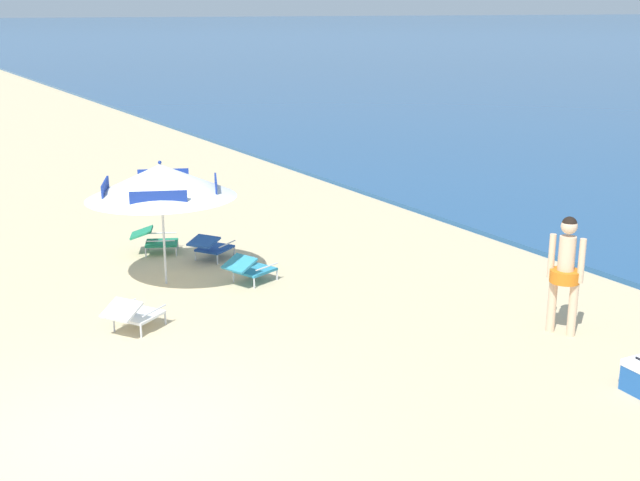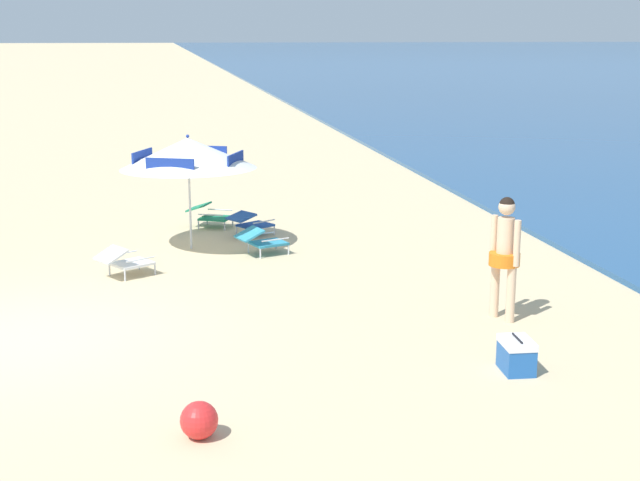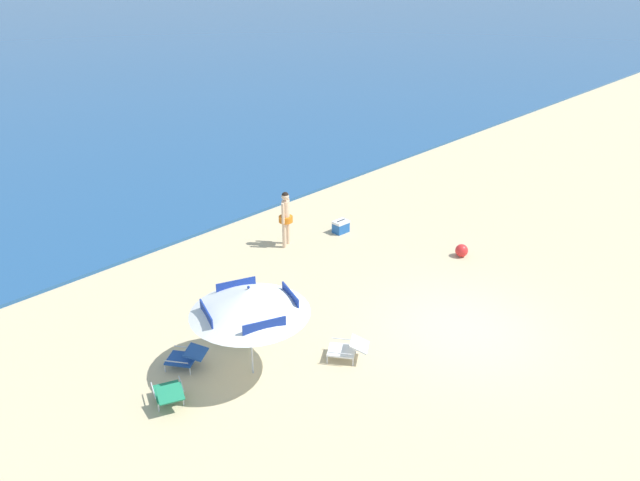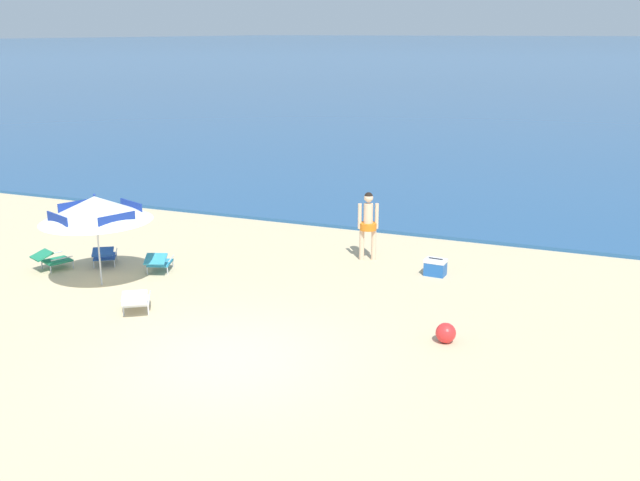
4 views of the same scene
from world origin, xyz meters
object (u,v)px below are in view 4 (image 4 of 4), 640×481
(cooler_box, at_px, (435,267))
(lounge_chair_under_umbrella, at_px, (104,255))
(beach_umbrella_striped_main, at_px, (95,209))
(lounge_chair_facing_sea, at_px, (52,259))
(person_standing_near_shore, at_px, (368,221))
(beach_ball, at_px, (446,333))
(lounge_chair_spare_folded, at_px, (158,262))
(lounge_chair_beside_umbrella, at_px, (136,300))

(cooler_box, bearing_deg, lounge_chair_under_umbrella, -163.02)
(beach_umbrella_striped_main, relative_size, cooler_box, 5.85)
(beach_umbrella_striped_main, height_order, cooler_box, beach_umbrella_striped_main)
(lounge_chair_facing_sea, xyz_separation_m, person_standing_near_shore, (6.82, 3.68, 0.73))
(person_standing_near_shore, height_order, beach_ball, person_standing_near_shore)
(lounge_chair_under_umbrella, relative_size, lounge_chair_spare_folded, 1.00)
(beach_umbrella_striped_main, relative_size, lounge_chair_beside_umbrella, 2.97)
(lounge_chair_facing_sea, bearing_deg, beach_ball, -3.90)
(lounge_chair_beside_umbrella, height_order, cooler_box, lounge_chair_beside_umbrella)
(person_standing_near_shore, bearing_deg, cooler_box, -16.79)
(beach_umbrella_striped_main, relative_size, lounge_chair_facing_sea, 3.01)
(lounge_chair_facing_sea, bearing_deg, lounge_chair_beside_umbrella, -23.98)
(lounge_chair_beside_umbrella, xyz_separation_m, person_standing_near_shore, (3.23, 5.28, 0.73))
(lounge_chair_facing_sea, relative_size, person_standing_near_shore, 0.57)
(beach_umbrella_striped_main, distance_m, lounge_chair_spare_folded, 2.08)
(cooler_box, height_order, beach_ball, cooler_box)
(lounge_chair_under_umbrella, relative_size, person_standing_near_shore, 0.57)
(cooler_box, xyz_separation_m, beach_ball, (1.12, -3.78, -0.01))
(lounge_chair_under_umbrella, distance_m, beach_ball, 8.97)
(beach_ball, bearing_deg, person_standing_near_shore, 124.65)
(lounge_chair_facing_sea, relative_size, cooler_box, 1.94)
(beach_umbrella_striped_main, relative_size, lounge_chair_spare_folded, 3.02)
(lounge_chair_under_umbrella, height_order, beach_ball, lounge_chair_under_umbrella)
(lounge_chair_under_umbrella, xyz_separation_m, lounge_chair_facing_sea, (-0.97, -0.75, -0.00))
(lounge_chair_spare_folded, bearing_deg, cooler_box, 20.53)
(beach_umbrella_striped_main, distance_m, lounge_chair_beside_umbrella, 2.60)
(beach_umbrella_striped_main, distance_m, lounge_chair_facing_sea, 2.40)
(lounge_chair_under_umbrella, relative_size, cooler_box, 1.93)
(beach_ball, bearing_deg, beach_umbrella_striped_main, 178.43)
(lounge_chair_under_umbrella, distance_m, lounge_chair_beside_umbrella, 3.52)
(lounge_chair_under_umbrella, height_order, lounge_chair_spare_folded, lounge_chair_spare_folded)
(lounge_chair_beside_umbrella, distance_m, cooler_box, 6.96)
(cooler_box, bearing_deg, lounge_chair_spare_folded, -159.47)
(beach_umbrella_striped_main, bearing_deg, lounge_chair_beside_umbrella, -32.82)
(lounge_chair_spare_folded, distance_m, cooler_box, 6.61)
(lounge_chair_under_umbrella, relative_size, lounge_chair_beside_umbrella, 0.98)
(person_standing_near_shore, height_order, cooler_box, person_standing_near_shore)
(beach_umbrella_striped_main, relative_size, lounge_chair_under_umbrella, 3.03)
(lounge_chair_under_umbrella, bearing_deg, cooler_box, 16.98)
(lounge_chair_under_umbrella, xyz_separation_m, lounge_chair_spare_folded, (1.55, 0.05, -0.00))
(cooler_box, distance_m, beach_ball, 3.94)
(lounge_chair_facing_sea, height_order, cooler_box, lounge_chair_facing_sea)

